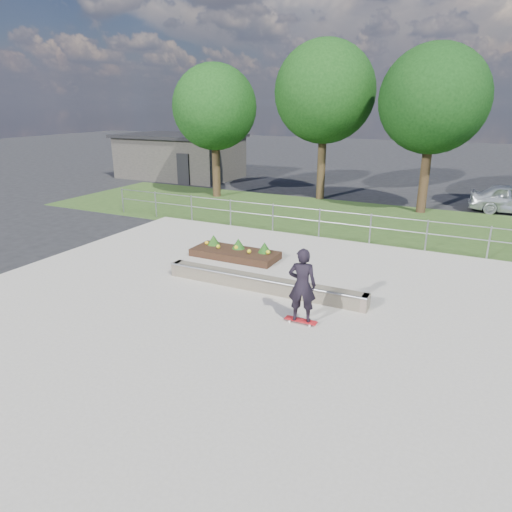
{
  "coord_description": "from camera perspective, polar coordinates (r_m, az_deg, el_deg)",
  "views": [
    {
      "loc": [
        5.48,
        -9.16,
        5.11
      ],
      "look_at": [
        0.2,
        1.5,
        1.1
      ],
      "focal_mm": 32.0,
      "sensor_mm": 36.0,
      "label": 1
    }
  ],
  "objects": [
    {
      "name": "ground",
      "position": [
        11.83,
        -4.13,
        -7.01
      ],
      "size": [
        120.0,
        120.0,
        0.0
      ],
      "primitive_type": "plane",
      "color": "black",
      "rests_on": "ground"
    },
    {
      "name": "grass_verge",
      "position": [
        21.5,
        10.87,
        4.58
      ],
      "size": [
        30.0,
        8.0,
        0.02
      ],
      "primitive_type": "cube",
      "color": "#2C461C",
      "rests_on": "ground"
    },
    {
      "name": "concrete_slab",
      "position": [
        11.82,
        -4.13,
        -6.87
      ],
      "size": [
        15.0,
        15.0,
        0.06
      ],
      "primitive_type": "cube",
      "color": "#A29B8F",
      "rests_on": "ground"
    },
    {
      "name": "fence",
      "position": [
        18.07,
        7.93,
        4.55
      ],
      "size": [
        20.06,
        0.06,
        1.2
      ],
      "color": "#9C9FA5",
      "rests_on": "ground"
    },
    {
      "name": "building",
      "position": [
        33.61,
        -9.45,
        12.24
      ],
      "size": [
        8.4,
        5.4,
        3.0
      ],
      "color": "#302E2B",
      "rests_on": "ground"
    },
    {
      "name": "tree_far_left",
      "position": [
        25.94,
        -5.21,
        18.0
      ],
      "size": [
        4.55,
        4.55,
        7.15
      ],
      "color": "#302113",
      "rests_on": "ground"
    },
    {
      "name": "tree_mid_left",
      "position": [
        25.45,
        8.58,
        19.56
      ],
      "size": [
        5.25,
        5.25,
        8.25
      ],
      "color": "#2F2213",
      "rests_on": "ground"
    },
    {
      "name": "tree_mid_right",
      "position": [
        23.29,
        21.31,
        17.74
      ],
      "size": [
        4.9,
        4.9,
        7.7
      ],
      "color": "#2F2013",
      "rests_on": "ground"
    },
    {
      "name": "grind_ledge",
      "position": [
        12.87,
        0.8,
        -3.49
      ],
      "size": [
        6.0,
        0.44,
        0.43
      ],
      "color": "brown",
      "rests_on": "concrete_slab"
    },
    {
      "name": "planter_bed",
      "position": [
        15.68,
        -2.56,
        0.53
      ],
      "size": [
        3.0,
        1.2,
        0.61
      ],
      "color": "black",
      "rests_on": "concrete_slab"
    },
    {
      "name": "skateboarder",
      "position": [
        10.77,
        5.79,
        -3.67
      ],
      "size": [
        0.8,
        0.58,
        1.89
      ],
      "color": "white",
      "rests_on": "concrete_slab"
    }
  ]
}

